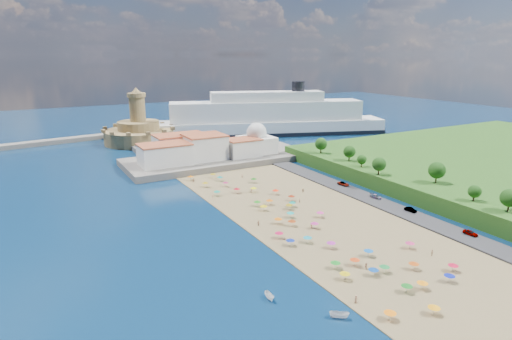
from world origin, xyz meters
TOP-DOWN VIEW (x-y plane):
  - ground at (0.00, 0.00)m, footprint 700.00×700.00m
  - terrace at (10.00, 73.00)m, footprint 90.00×36.00m
  - jetty at (-12.00, 108.00)m, footprint 18.00×70.00m
  - waterfront_buildings at (-3.05, 73.64)m, footprint 57.00×29.00m
  - domed_building at (30.00, 71.00)m, footprint 16.00×16.00m
  - fortress at (-12.00, 138.00)m, footprint 40.00×40.00m
  - cruise_ship at (68.38, 125.81)m, footprint 154.54×73.18m
  - beach_parasols at (-2.20, -12.81)m, footprint 31.17×115.69m
  - beachgoers at (-1.41, -1.22)m, footprint 34.55×100.37m
  - moored_boats at (-26.06, -50.51)m, footprint 11.51×16.35m
  - parked_cars at (36.00, -11.47)m, footprint 3.01×59.94m
  - hillside_trees at (50.04, -8.10)m, footprint 15.71×110.00m

SIDE VIEW (x-z plane):
  - ground at x=0.00m, z-range 0.00..0.00m
  - moored_boats at x=-26.06m, z-range -0.03..1.51m
  - beachgoers at x=-1.41m, z-range 0.18..2.04m
  - jetty at x=-12.00m, z-range 0.00..2.40m
  - parked_cars at x=36.00m, z-range 0.68..2.09m
  - terrace at x=10.00m, z-range 0.00..3.00m
  - beach_parasols at x=-2.20m, z-range 1.05..3.25m
  - fortress at x=-12.00m, z-range -9.52..22.88m
  - waterfront_buildings at x=-3.05m, z-range 2.38..13.38m
  - domed_building at x=30.00m, z-range 1.47..16.47m
  - cruise_ship at x=68.38m, z-range -6.94..27.09m
  - hillside_trees at x=50.04m, z-range 6.30..14.04m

